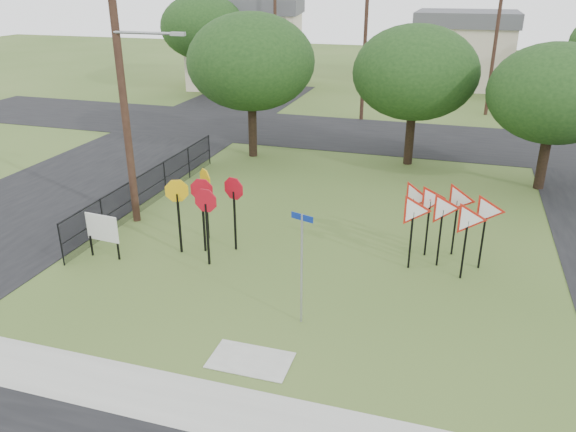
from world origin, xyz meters
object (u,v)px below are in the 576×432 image
at_px(stop_sign_cluster, 205,198).
at_px(yield_sign_cluster, 444,210).
at_px(street_name_sign, 302,262).
at_px(info_board, 102,229).

xyz_separation_m(stop_sign_cluster, yield_sign_cluster, (7.65, 1.42, -0.06)).
bearing_deg(stop_sign_cluster, street_name_sign, -37.36).
xyz_separation_m(street_name_sign, stop_sign_cluster, (-4.25, 3.25, 0.14)).
xyz_separation_m(street_name_sign, yield_sign_cluster, (3.40, 4.67, 0.08)).
distance_m(street_name_sign, stop_sign_cluster, 5.35).
distance_m(street_name_sign, yield_sign_cluster, 5.77).
distance_m(stop_sign_cluster, yield_sign_cluster, 7.78).
distance_m(stop_sign_cluster, info_board, 3.55).
bearing_deg(stop_sign_cluster, yield_sign_cluster, 10.53).
xyz_separation_m(yield_sign_cluster, info_board, (-10.74, -2.90, -0.86)).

